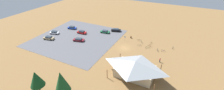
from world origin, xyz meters
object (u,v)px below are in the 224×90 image
Objects in this scene: pine_far_west at (36,79)px; bicycle_white_back_row at (139,45)px; pine_center at (61,82)px; car_green_second_row at (105,32)px; car_black_by_curb at (116,30)px; lot_sign at (125,38)px; car_maroon_front_row at (79,40)px; bicycle_orange_mid_cluster at (151,43)px; bicycle_purple_edge_north at (163,51)px; bicycle_silver_lone_west at (158,50)px; car_white_inner_stall at (54,32)px; bicycle_red_yard_center at (150,46)px; visitor_near_lot at (160,60)px; bicycle_teal_edge_south at (142,42)px; bicycle_blue_trailside at (173,48)px; car_red_mid_lot at (82,32)px; car_tan_near_entry at (49,38)px; bicycle_black_lone_east at (139,40)px; car_blue_far_end at (72,28)px; trash_bin at (131,37)px; bicycle_green_near_porch at (147,47)px.

pine_far_west is 40.18m from bicycle_white_back_row.
car_green_second_row is (9.84, -39.82, -4.87)m from pine_center.
bicycle_white_back_row is 17.46m from car_black_by_curb.
lot_sign reaches higher than car_maroon_front_row.
bicycle_purple_edge_north is (-5.80, 4.32, 0.03)m from bicycle_orange_mid_cluster.
bicycle_silver_lone_west is at bearing 171.49° from lot_sign.
bicycle_red_yard_center is at bearing -169.45° from car_white_inner_stall.
pine_far_west reaches higher than visitor_near_lot.
car_green_second_row is at bearing -85.99° from pine_far_west.
pine_center is 39.15m from bicycle_teal_edge_south.
bicycle_teal_edge_south is 16.29m from car_black_by_curb.
bicycle_silver_lone_west is at bearing 43.17° from bicycle_blue_trailside.
bicycle_red_yard_center reaches higher than bicycle_white_back_row.
car_red_mid_lot reaches higher than car_green_second_row.
car_green_second_row is 25.91m from car_tan_near_entry.
car_black_by_curb is at bearing -19.05° from bicycle_black_lone_east.
car_black_by_curb is (-1.13, -45.54, -4.33)m from pine_far_west.
bicycle_teal_edge_south is at bearing -103.82° from pine_center.
bicycle_blue_trailside is 0.99× the size of bicycle_orange_mid_cluster.
lot_sign reaches higher than bicycle_red_yard_center.
bicycle_red_yard_center is at bearing 171.28° from car_green_second_row.
car_black_by_curb is (24.60, -9.29, 0.36)m from bicycle_purple_edge_north.
car_white_inner_stall is at bearing 16.06° from bicycle_black_lone_east.
bicycle_purple_edge_north reaches higher than bicycle_white_back_row.
bicycle_black_lone_east is 0.36× the size of car_blue_far_end.
bicycle_red_yard_center is (-13.20, -36.29, -5.21)m from pine_center.
car_white_inner_stall is at bearing -41.97° from pine_center.
car_red_mid_lot is at bearing 10.51° from bicycle_black_lone_east.
visitor_near_lot is at bearing 132.00° from bicycle_teal_edge_south.
pine_center is 37.19m from car_tan_near_entry.
bicycle_orange_mid_cluster is at bearing -166.18° from car_white_inner_stall.
bicycle_silver_lone_west is 24.55m from car_black_by_curb.
bicycle_white_back_row is (7.60, -0.69, 0.01)m from bicycle_silver_lone_west.
bicycle_blue_trailside is at bearing -125.32° from pine_far_west.
car_maroon_front_row is at bearing 16.85° from bicycle_white_back_row.
bicycle_orange_mid_cluster is 0.99× the size of visitor_near_lot.
visitor_near_lot is (-15.48, 13.24, 0.48)m from trash_bin.
bicycle_white_back_row is (-7.17, 1.52, -1.06)m from lot_sign.
bicycle_silver_lone_west is (-9.07, 5.05, -0.05)m from bicycle_black_lone_east.
bicycle_black_lone_east is at bearing -155.69° from car_tan_near_entry.
bicycle_red_yard_center is 40.64m from car_blue_far_end.
bicycle_red_yard_center is 32.85m from car_red_mid_lot.
car_red_mid_lot is at bearing -10.62° from visitor_near_lot.
car_white_inner_stall is at bearing 8.63° from bicycle_green_near_porch.
bicycle_green_near_porch is (6.32, -0.09, 0.00)m from bicycle_purple_edge_north.
car_green_second_row is at bearing -6.40° from bicycle_teal_edge_south.
bicycle_white_back_row is 40.89m from car_white_inner_stall.
bicycle_white_back_row is at bearing -178.62° from car_red_mid_lot.
car_blue_far_end reaches higher than bicycle_green_near_porch.
car_green_second_row is 1.01× the size of car_white_inner_stall.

